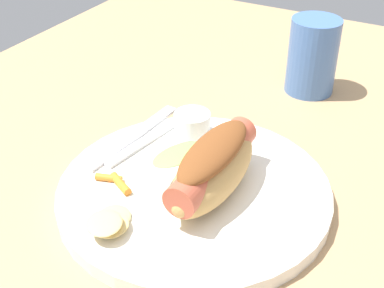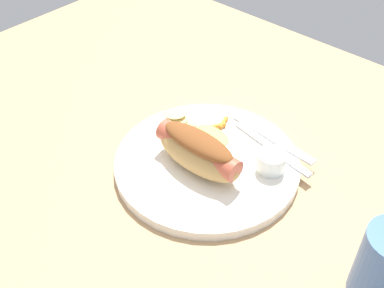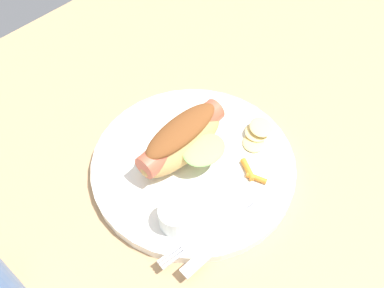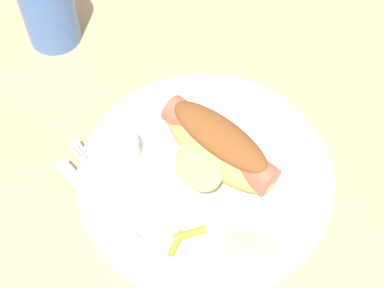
{
  "view_description": "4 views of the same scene",
  "coord_description": "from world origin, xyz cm",
  "px_view_note": "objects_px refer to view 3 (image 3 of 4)",
  "views": [
    {
      "loc": [
        36.82,
        20.46,
        35.17
      ],
      "look_at": [
        -2.93,
        -1.23,
        5.26
      ],
      "focal_mm": 50.08,
      "sensor_mm": 36.0,
      "label": 1
    },
    {
      "loc": [
        -34.43,
        40.31,
        51.06
      ],
      "look_at": [
        0.82,
        1.22,
        4.39
      ],
      "focal_mm": 44.77,
      "sensor_mm": 36.0,
      "label": 2
    },
    {
      "loc": [
        -26.17,
        -22.91,
        48.75
      ],
      "look_at": [
        -0.71,
        0.61,
        4.56
      ],
      "focal_mm": 39.87,
      "sensor_mm": 36.0,
      "label": 3
    },
    {
      "loc": [
        18.59,
        -23.28,
        54.77
      ],
      "look_at": [
        -2.64,
        -0.42,
        6.29
      ],
      "focal_mm": 52.96,
      "sensor_mm": 36.0,
      "label": 4
    }
  ],
  "objects_px": {
    "chips_pile": "(257,134)",
    "carrot_garnish": "(251,173)",
    "hot_dog": "(182,139)",
    "sauce_ramekin": "(176,216)",
    "fork": "(214,226)",
    "knife": "(231,231)",
    "plate": "(193,164)"
  },
  "relations": [
    {
      "from": "chips_pile",
      "to": "carrot_garnish",
      "type": "xyz_separation_m",
      "value": [
        -0.06,
        -0.03,
        -0.0
      ]
    },
    {
      "from": "hot_dog",
      "to": "sauce_ramekin",
      "type": "relative_size",
      "value": 3.42
    },
    {
      "from": "sauce_ramekin",
      "to": "carrot_garnish",
      "type": "height_order",
      "value": "sauce_ramekin"
    },
    {
      "from": "plate",
      "to": "carrot_garnish",
      "type": "xyz_separation_m",
      "value": [
        0.04,
        -0.07,
        0.01
      ]
    },
    {
      "from": "hot_dog",
      "to": "knife",
      "type": "xyz_separation_m",
      "value": [
        -0.05,
        -0.13,
        -0.03
      ]
    },
    {
      "from": "chips_pile",
      "to": "carrot_garnish",
      "type": "height_order",
      "value": "chips_pile"
    },
    {
      "from": "plate",
      "to": "sauce_ramekin",
      "type": "xyz_separation_m",
      "value": [
        -0.08,
        -0.05,
        0.02
      ]
    },
    {
      "from": "hot_dog",
      "to": "sauce_ramekin",
      "type": "bearing_deg",
      "value": 39.02
    },
    {
      "from": "plate",
      "to": "knife",
      "type": "distance_m",
      "value": 0.12
    },
    {
      "from": "plate",
      "to": "hot_dog",
      "type": "height_order",
      "value": "hot_dog"
    },
    {
      "from": "fork",
      "to": "carrot_garnish",
      "type": "bearing_deg",
      "value": -162.06
    },
    {
      "from": "plate",
      "to": "hot_dog",
      "type": "relative_size",
      "value": 1.94
    },
    {
      "from": "fork",
      "to": "knife",
      "type": "xyz_separation_m",
      "value": [
        0.01,
        -0.02,
        -0.0
      ]
    },
    {
      "from": "plate",
      "to": "chips_pile",
      "type": "height_order",
      "value": "chips_pile"
    },
    {
      "from": "chips_pile",
      "to": "sauce_ramekin",
      "type": "bearing_deg",
      "value": -176.92
    },
    {
      "from": "sauce_ramekin",
      "to": "chips_pile",
      "type": "bearing_deg",
      "value": 3.08
    },
    {
      "from": "fork",
      "to": "chips_pile",
      "type": "xyz_separation_m",
      "value": [
        0.15,
        0.05,
        0.01
      ]
    },
    {
      "from": "hot_dog",
      "to": "sauce_ramekin",
      "type": "distance_m",
      "value": 0.11
    },
    {
      "from": "sauce_ramekin",
      "to": "chips_pile",
      "type": "xyz_separation_m",
      "value": [
        0.17,
        0.01,
        -0.01
      ]
    },
    {
      "from": "plate",
      "to": "sauce_ramekin",
      "type": "bearing_deg",
      "value": -149.73
    },
    {
      "from": "hot_dog",
      "to": "knife",
      "type": "relative_size",
      "value": 0.92
    },
    {
      "from": "hot_dog",
      "to": "fork",
      "type": "distance_m",
      "value": 0.12
    },
    {
      "from": "sauce_ramekin",
      "to": "carrot_garnish",
      "type": "bearing_deg",
      "value": -11.45
    },
    {
      "from": "hot_dog",
      "to": "chips_pile",
      "type": "relative_size",
      "value": 2.06
    },
    {
      "from": "hot_dog",
      "to": "carrot_garnish",
      "type": "xyz_separation_m",
      "value": [
        0.04,
        -0.09,
        -0.03
      ]
    },
    {
      "from": "hot_dog",
      "to": "plate",
      "type": "bearing_deg",
      "value": 89.75
    },
    {
      "from": "sauce_ramekin",
      "to": "knife",
      "type": "xyz_separation_m",
      "value": [
        0.04,
        -0.06,
        -0.01
      ]
    },
    {
      "from": "fork",
      "to": "knife",
      "type": "bearing_deg",
      "value": 125.11
    },
    {
      "from": "plate",
      "to": "hot_dog",
      "type": "distance_m",
      "value": 0.04
    },
    {
      "from": "hot_dog",
      "to": "sauce_ramekin",
      "type": "height_order",
      "value": "hot_dog"
    },
    {
      "from": "sauce_ramekin",
      "to": "fork",
      "type": "bearing_deg",
      "value": -55.53
    },
    {
      "from": "knife",
      "to": "chips_pile",
      "type": "bearing_deg",
      "value": -149.95
    }
  ]
}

